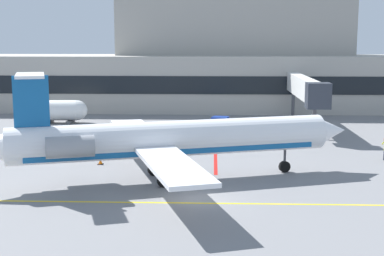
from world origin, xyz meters
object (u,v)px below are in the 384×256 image
at_px(fuel_tank, 59,110).
at_px(pushback_tractor, 219,130).
at_px(baggage_tug, 33,131).
at_px(regional_jet, 166,140).

bearing_deg(fuel_tank, pushback_tractor, -27.64).
distance_m(baggage_tug, pushback_tractor, 19.29).
relative_size(baggage_tug, fuel_tank, 0.49).
relative_size(pushback_tractor, fuel_tank, 0.56).
bearing_deg(regional_jet, baggage_tug, 134.45).
bearing_deg(pushback_tractor, baggage_tug, -175.78).
bearing_deg(pushback_tractor, fuel_tank, 152.36).
height_order(baggage_tug, fuel_tank, fuel_tank).
bearing_deg(regional_jet, pushback_tractor, 76.51).
relative_size(regional_jet, pushback_tractor, 7.28).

